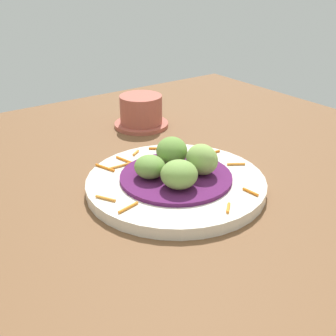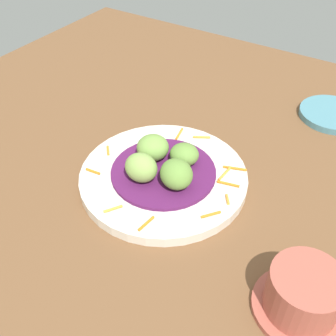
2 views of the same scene
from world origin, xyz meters
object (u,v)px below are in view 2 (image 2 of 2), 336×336
at_px(guac_scoop_right, 141,168).
at_px(guac_scoop_back, 176,174).
at_px(main_plate, 163,177).
at_px(terracotta_bowl, 303,295).
at_px(guac_scoop_left, 184,154).
at_px(side_plate_small, 332,114).
at_px(guac_scoop_center, 151,148).

relative_size(guac_scoop_right, guac_scoop_back, 0.96).
distance_m(main_plate, terracotta_bowl, 0.28).
bearing_deg(guac_scoop_right, terracotta_bowl, 76.04).
xyz_separation_m(main_plate, guac_scoop_left, (-0.03, 0.02, 0.03)).
xyz_separation_m(guac_scoop_right, terracotta_bowl, (0.07, 0.28, -0.02)).
bearing_deg(side_plate_small, guac_scoop_left, -28.12).
bearing_deg(guac_scoop_center, guac_scoop_back, 63.13).
relative_size(main_plate, side_plate_small, 2.13).
height_order(guac_scoop_left, guac_scoop_right, guac_scoop_right).
height_order(side_plate_small, terracotta_bowl, terracotta_bowl).
distance_m(guac_scoop_center, side_plate_small, 0.38).
relative_size(guac_scoop_right, side_plate_small, 0.41).
distance_m(main_plate, guac_scoop_right, 0.05).
bearing_deg(guac_scoop_back, guac_scoop_left, -161.87).
relative_size(side_plate_small, terracotta_bowl, 1.13).
height_order(guac_scoop_center, guac_scoop_right, guac_scoop_right).
bearing_deg(guac_scoop_left, guac_scoop_back, 18.13).
distance_m(guac_scoop_left, terracotta_bowl, 0.28).
height_order(main_plate, guac_scoop_center, guac_scoop_center).
height_order(main_plate, terracotta_bowl, terracotta_bowl).
distance_m(guac_scoop_left, guac_scoop_back, 0.05).
xyz_separation_m(guac_scoop_right, side_plate_small, (-0.37, 0.19, -0.04)).
distance_m(main_plate, guac_scoop_back, 0.05).
bearing_deg(guac_scoop_left, main_plate, -26.87).
distance_m(guac_scoop_right, side_plate_small, 0.42).
relative_size(main_plate, guac_scoop_back, 5.01).
bearing_deg(guac_scoop_back, guac_scoop_right, -71.87).
bearing_deg(guac_scoop_right, main_plate, 153.13).
bearing_deg(guac_scoop_center, terracotta_bowl, 67.63).
distance_m(guac_scoop_center, guac_scoop_right, 0.05).
relative_size(guac_scoop_left, terracotta_bowl, 0.42).
distance_m(guac_scoop_back, terracotta_bowl, 0.24).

